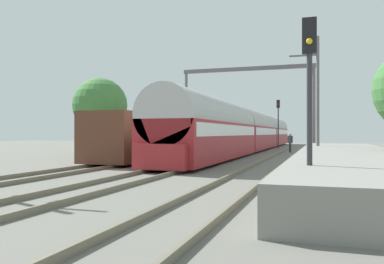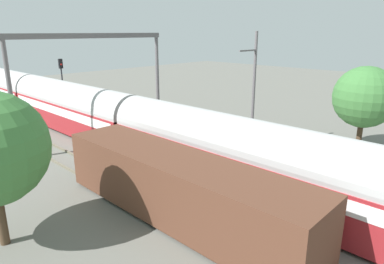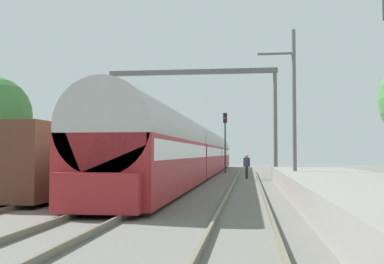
# 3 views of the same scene
# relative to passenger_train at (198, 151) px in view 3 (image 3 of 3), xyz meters

# --- Properties ---
(ground) EXTENTS (120.00, 120.00, 0.00)m
(ground) POSITION_rel_passenger_train_xyz_m (0.00, -21.74, -1.97)
(ground) COLOR #65655D
(track_far_west) EXTENTS (1.51, 60.00, 0.16)m
(track_far_west) POSITION_rel_passenger_train_xyz_m (-3.93, -21.74, -1.89)
(track_far_west) COLOR #6B6451
(track_far_west) RESTS_ON ground
(track_west) EXTENTS (1.52, 60.00, 0.16)m
(track_west) POSITION_rel_passenger_train_xyz_m (0.00, -21.74, -1.89)
(track_west) COLOR #6B6451
(track_west) RESTS_ON ground
(track_east) EXTENTS (1.51, 60.00, 0.16)m
(track_east) POSITION_rel_passenger_train_xyz_m (3.93, -21.74, -1.89)
(track_east) COLOR #6B6451
(track_east) RESTS_ON ground
(platform) EXTENTS (4.40, 28.00, 0.90)m
(platform) POSITION_rel_passenger_train_xyz_m (7.75, -19.74, -1.52)
(platform) COLOR gray
(platform) RESTS_ON ground
(passenger_train) EXTENTS (2.93, 49.20, 3.82)m
(passenger_train) POSITION_rel_passenger_train_xyz_m (0.00, 0.00, 0.00)
(passenger_train) COLOR maroon
(passenger_train) RESTS_ON ground
(freight_car) EXTENTS (2.80, 13.00, 2.70)m
(freight_car) POSITION_rel_passenger_train_xyz_m (-3.93, -16.48, -0.50)
(freight_car) COLOR #563323
(freight_car) RESTS_ON ground
(person_crossing) EXTENTS (0.46, 0.44, 1.73)m
(person_crossing) POSITION_rel_passenger_train_xyz_m (3.91, -3.97, -0.94)
(person_crossing) COLOR #272727
(person_crossing) RESTS_ON ground
(railway_signal_far) EXTENTS (0.36, 0.30, 5.49)m
(railway_signal_far) POSITION_rel_passenger_train_xyz_m (1.92, 5.46, 1.51)
(railway_signal_far) COLOR #2D2D33
(railway_signal_far) RESTS_ON ground
(catenary_gantry) EXTENTS (12.26, 0.28, 7.86)m
(catenary_gantry) POSITION_rel_passenger_train_xyz_m (0.00, -3.78, 3.64)
(catenary_gantry) COLOR #615D60
(catenary_gantry) RESTS_ON ground
(catenary_pole_east_mid) EXTENTS (1.90, 0.20, 8.00)m
(catenary_pole_east_mid) POSITION_rel_passenger_train_xyz_m (6.28, -13.30, 2.18)
(catenary_pole_east_mid) COLOR #615D60
(catenary_pole_east_mid) RESTS_ON ground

